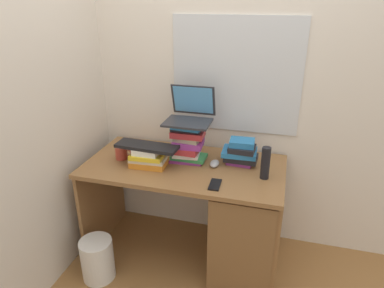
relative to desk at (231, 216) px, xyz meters
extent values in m
plane|color=olive|center=(-0.34, 0.03, -0.41)|extent=(6.00, 6.00, 0.00)
cube|color=silver|center=(-0.34, 0.42, 0.89)|extent=(6.00, 0.05, 2.60)
cube|color=silver|center=(-0.07, 0.39, 0.89)|extent=(0.90, 0.01, 0.80)
cube|color=beige|center=(-1.13, 0.03, 0.89)|extent=(0.05, 6.00, 2.60)
cube|color=olive|center=(-0.34, 0.03, 0.32)|extent=(1.35, 0.69, 0.03)
cube|color=olive|center=(-1.00, 0.03, -0.05)|extent=(0.02, 0.63, 0.71)
cube|color=olive|center=(0.32, 0.03, -0.05)|extent=(0.02, 0.63, 0.71)
cube|color=brown|center=(0.11, -0.01, -0.05)|extent=(0.41, 0.59, 0.68)
cube|color=#8C338C|center=(-0.34, 0.08, 0.35)|extent=(0.23, 0.14, 0.02)
cube|color=#338C4C|center=(-0.33, 0.09, 0.37)|extent=(0.24, 0.14, 0.03)
cube|color=white|center=(-0.34, 0.09, 0.40)|extent=(0.19, 0.17, 0.03)
cube|color=#B22D33|center=(-0.35, 0.09, 0.43)|extent=(0.18, 0.18, 0.04)
cube|color=#8C338C|center=(-0.33, 0.09, 0.47)|extent=(0.21, 0.18, 0.04)
cube|color=gray|center=(-0.33, 0.08, 0.51)|extent=(0.18, 0.14, 0.03)
cube|color=#B22D33|center=(-0.33, 0.08, 0.54)|extent=(0.22, 0.14, 0.04)
cube|color=black|center=(-0.34, 0.10, 0.57)|extent=(0.21, 0.12, 0.02)
cube|color=#2672B2|center=(-0.33, 0.08, 0.60)|extent=(0.21, 0.14, 0.03)
cube|color=orange|center=(-0.57, -0.06, 0.36)|extent=(0.24, 0.16, 0.04)
cube|color=beige|center=(-0.57, -0.06, 0.39)|extent=(0.24, 0.14, 0.02)
cube|color=yellow|center=(-0.57, -0.05, 0.41)|extent=(0.23, 0.19, 0.03)
cube|color=white|center=(-0.58, -0.06, 0.45)|extent=(0.17, 0.12, 0.04)
cube|color=#8C338C|center=(0.02, 0.15, 0.35)|extent=(0.18, 0.13, 0.03)
cube|color=black|center=(0.03, 0.14, 0.38)|extent=(0.22, 0.14, 0.04)
cube|color=#2672B2|center=(0.02, 0.15, 0.42)|extent=(0.24, 0.18, 0.04)
cube|color=black|center=(0.03, 0.13, 0.46)|extent=(0.18, 0.15, 0.04)
cube|color=#2672B2|center=(0.03, 0.14, 0.49)|extent=(0.17, 0.14, 0.04)
cube|color=#2D2D33|center=(-0.33, 0.09, 0.62)|extent=(0.31, 0.23, 0.01)
cube|color=#2D2D33|center=(-0.33, 0.23, 0.74)|extent=(0.31, 0.07, 0.22)
cube|color=#59A5E5|center=(-0.33, 0.23, 0.74)|extent=(0.28, 0.06, 0.19)
cube|color=black|center=(-0.57, -0.05, 0.48)|extent=(0.43, 0.16, 0.02)
ellipsoid|color=#A5A8AD|center=(-0.14, 0.06, 0.35)|extent=(0.06, 0.10, 0.04)
cylinder|color=#B23F33|center=(-0.80, 0.00, 0.38)|extent=(0.08, 0.08, 0.09)
torus|color=#B23F33|center=(-0.74, 0.00, 0.39)|extent=(0.05, 0.01, 0.05)
cylinder|color=black|center=(0.20, -0.02, 0.44)|extent=(0.06, 0.06, 0.21)
cube|color=black|center=(-0.08, -0.19, 0.34)|extent=(0.07, 0.14, 0.01)
cylinder|color=silver|center=(-0.84, -0.38, -0.26)|extent=(0.22, 0.22, 0.30)
camera|label=1|loc=(0.28, -1.99, 1.40)|focal=32.25mm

